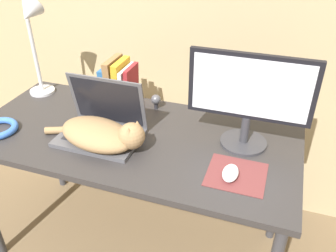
# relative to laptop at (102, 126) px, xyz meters

# --- Properties ---
(desk) EXTENTS (1.45, 0.68, 0.72)m
(desk) POSITION_rel_laptop_xyz_m (0.12, 0.05, -0.12)
(desk) COLOR #2D2B2B
(desk) RESTS_ON ground_plane
(laptop) EXTENTS (0.35, 0.25, 0.26)m
(laptop) POSITION_rel_laptop_xyz_m (0.00, 0.00, 0.00)
(laptop) COLOR #4C4C51
(laptop) RESTS_ON desk
(cat) EXTENTS (0.48, 0.27, 0.14)m
(cat) POSITION_rel_laptop_xyz_m (0.03, -0.06, 0.01)
(cat) COLOR #99754C
(cat) RESTS_ON desk
(external_monitor) EXTENTS (0.49, 0.20, 0.40)m
(external_monitor) POSITION_rel_laptop_xyz_m (0.59, 0.14, 0.18)
(external_monitor) COLOR #333338
(external_monitor) RESTS_ON desk
(mousepad) EXTENTS (0.22, 0.20, 0.00)m
(mousepad) POSITION_rel_laptop_xyz_m (0.60, -0.07, -0.05)
(mousepad) COLOR brown
(mousepad) RESTS_ON desk
(computer_mouse) EXTENTS (0.06, 0.11, 0.03)m
(computer_mouse) POSITION_rel_laptop_xyz_m (0.58, -0.09, -0.03)
(computer_mouse) COLOR silver
(computer_mouse) RESTS_ON mousepad
(book_row) EXTENTS (0.16, 0.17, 0.23)m
(book_row) POSITION_rel_laptop_xyz_m (-0.06, 0.31, 0.06)
(book_row) COLOR #285B93
(book_row) RESTS_ON desk
(desk_lamp) EXTENTS (0.17, 0.17, 0.51)m
(desk_lamp) POSITION_rel_laptop_xyz_m (-0.47, 0.24, 0.30)
(desk_lamp) COLOR silver
(desk_lamp) RESTS_ON desk
(webcam) EXTENTS (0.05, 0.05, 0.07)m
(webcam) POSITION_rel_laptop_xyz_m (0.13, 0.31, -0.00)
(webcam) COLOR #232328
(webcam) RESTS_ON desk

